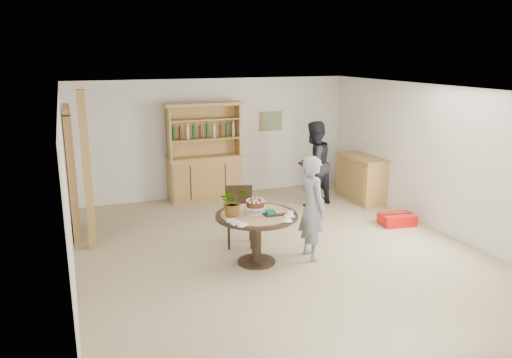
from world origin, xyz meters
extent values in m
plane|color=tan|center=(0.00, 0.00, 0.00)|extent=(7.00, 7.00, 0.00)
cube|color=white|center=(0.00, 3.50, 1.25)|extent=(6.00, 0.04, 2.50)
cube|color=white|center=(0.00, -3.50, 1.25)|extent=(6.00, 0.04, 2.50)
cube|color=white|center=(-3.00, 0.00, 1.25)|extent=(0.04, 7.00, 2.50)
cube|color=white|center=(3.00, 0.00, 1.25)|extent=(0.04, 7.00, 2.50)
cube|color=white|center=(0.00, 0.00, 2.50)|extent=(6.00, 7.00, 0.04)
cube|color=#AB8948|center=(1.30, 3.47, 1.55)|extent=(0.52, 0.03, 0.42)
cube|color=#59724C|center=(1.30, 3.45, 1.55)|extent=(0.44, 0.02, 0.34)
cube|color=black|center=(-2.94, 2.00, 1.05)|extent=(0.10, 0.90, 2.10)
cube|color=#B4864C|center=(-2.92, 1.50, 1.05)|extent=(0.12, 0.10, 2.10)
cube|color=#B4864C|center=(-2.92, 2.50, 1.05)|extent=(0.12, 0.10, 2.10)
cube|color=#B4864C|center=(-2.92, 2.00, 2.13)|extent=(0.12, 1.10, 0.10)
cube|color=#AB8948|center=(-2.70, 1.20, 1.25)|extent=(0.12, 0.12, 2.50)
cube|color=#B4864C|center=(-0.30, 3.24, 0.45)|extent=(1.50, 0.50, 0.90)
cube|color=#AB8948|center=(-0.30, 3.24, 0.92)|extent=(1.56, 0.54, 0.04)
cube|color=#B4864C|center=(-0.30, 3.34, 1.47)|extent=(1.50, 0.04, 1.06)
cube|color=#B4864C|center=(-1.03, 3.19, 1.47)|extent=(0.04, 0.34, 1.06)
cube|color=#B4864C|center=(0.43, 3.19, 1.47)|extent=(0.04, 0.34, 1.06)
cube|color=#AB8948|center=(-0.30, 3.19, 1.30)|extent=(1.44, 0.32, 0.03)
cube|color=#AB8948|center=(-0.30, 3.19, 1.70)|extent=(1.44, 0.32, 0.03)
cube|color=#B4864C|center=(-0.30, 3.19, 2.01)|extent=(1.62, 0.40, 0.06)
cylinder|color=#194C1E|center=(-0.86, 3.19, 1.46)|extent=(0.07, 0.07, 0.28)
cylinder|color=#4C2D14|center=(-0.70, 3.19, 1.46)|extent=(0.07, 0.07, 0.28)
cylinder|color=#B2BFB2|center=(-0.54, 3.19, 1.46)|extent=(0.07, 0.07, 0.28)
cylinder|color=#194C1E|center=(-0.38, 3.19, 1.46)|extent=(0.07, 0.07, 0.28)
cylinder|color=#4C2D14|center=(-0.22, 3.19, 1.46)|extent=(0.07, 0.07, 0.28)
cylinder|color=#B2BFB2|center=(-0.06, 3.19, 1.46)|extent=(0.07, 0.07, 0.28)
cylinder|color=#194C1E|center=(0.10, 3.19, 1.46)|extent=(0.07, 0.07, 0.28)
cylinder|color=#4C2D14|center=(0.26, 3.19, 1.46)|extent=(0.07, 0.07, 0.28)
cube|color=#B4864C|center=(2.74, 2.00, 0.45)|extent=(0.50, 1.20, 0.90)
cube|color=#AB8948|center=(2.74, 2.00, 0.92)|extent=(0.54, 1.26, 0.04)
cylinder|color=black|center=(-0.47, -0.26, 0.73)|extent=(1.20, 1.20, 0.04)
cylinder|color=black|center=(-0.47, -0.26, 0.36)|extent=(0.14, 0.14, 0.70)
cylinder|color=black|center=(-0.47, -0.26, 0.01)|extent=(0.56, 0.56, 0.03)
cylinder|color=tan|center=(-0.47, -0.26, 0.76)|extent=(1.04, 1.04, 0.01)
cube|color=black|center=(-0.47, 0.49, 0.45)|extent=(0.53, 0.53, 0.04)
cube|color=black|center=(-0.42, 0.67, 0.70)|extent=(0.41, 0.15, 0.46)
cube|color=black|center=(-0.42, 0.67, 0.92)|extent=(0.41, 0.16, 0.05)
cube|color=black|center=(-0.70, 0.37, 0.22)|extent=(0.03, 0.04, 0.44)
cube|color=black|center=(-0.35, 0.26, 0.22)|extent=(0.04, 0.04, 0.44)
cube|color=black|center=(-0.59, 0.72, 0.22)|extent=(0.03, 0.03, 0.44)
cube|color=black|center=(-0.25, 0.61, 0.22)|extent=(0.04, 0.03, 0.44)
cylinder|color=white|center=(-0.47, -0.21, 0.77)|extent=(0.28, 0.28, 0.01)
cylinder|color=white|center=(-0.47, -0.21, 0.81)|extent=(0.05, 0.05, 0.08)
cylinder|color=white|center=(-0.47, -0.21, 0.85)|extent=(0.30, 0.30, 0.01)
cylinder|color=#4E2916|center=(-0.47, -0.21, 0.90)|extent=(0.26, 0.26, 0.09)
cylinder|color=white|center=(-0.47, -0.21, 0.95)|extent=(0.08, 0.08, 0.01)
sphere|color=white|center=(-0.35, -0.21, 0.95)|extent=(0.04, 0.04, 0.04)
sphere|color=white|center=(-0.37, -0.15, 0.95)|extent=(0.04, 0.04, 0.04)
sphere|color=white|center=(-0.41, -0.11, 0.95)|extent=(0.04, 0.04, 0.04)
sphere|color=white|center=(-0.47, -0.09, 0.95)|extent=(0.04, 0.04, 0.04)
sphere|color=white|center=(-0.53, -0.11, 0.95)|extent=(0.04, 0.04, 0.04)
sphere|color=white|center=(-0.58, -0.15, 0.95)|extent=(0.04, 0.04, 0.04)
sphere|color=white|center=(-0.59, -0.21, 0.95)|extent=(0.04, 0.04, 0.04)
sphere|color=white|center=(-0.58, -0.27, 0.95)|extent=(0.04, 0.04, 0.04)
sphere|color=white|center=(-0.53, -0.31, 0.95)|extent=(0.04, 0.04, 0.04)
sphere|color=white|center=(-0.47, -0.33, 0.95)|extent=(0.04, 0.04, 0.04)
sphere|color=white|center=(-0.41, -0.31, 0.95)|extent=(0.04, 0.04, 0.04)
sphere|color=white|center=(-0.37, -0.27, 0.95)|extent=(0.04, 0.04, 0.04)
imported|color=#3F7233|center=(-0.82, -0.21, 0.97)|extent=(0.47, 0.44, 0.42)
cube|color=black|center=(-0.25, -0.38, 0.77)|extent=(0.30, 0.20, 0.01)
cube|color=#0C6F3F|center=(-0.31, -0.38, 0.80)|extent=(0.10, 0.10, 0.06)
cube|color=#0C6F3F|center=(-0.31, -0.38, 0.83)|extent=(0.11, 0.02, 0.01)
cylinder|color=white|center=(-0.07, -0.54, 0.76)|extent=(0.15, 0.15, 0.01)
imported|color=white|center=(-0.07, -0.54, 0.81)|extent=(0.10, 0.10, 0.08)
cylinder|color=white|center=(-0.19, -0.71, 0.76)|extent=(0.15, 0.15, 0.01)
imported|color=white|center=(-0.19, -0.71, 0.81)|extent=(0.08, 0.08, 0.07)
cube|color=white|center=(-0.92, -0.46, 0.78)|extent=(0.14, 0.08, 0.03)
cube|color=white|center=(-0.89, -0.58, 0.78)|extent=(0.16, 0.11, 0.03)
cube|color=white|center=(-0.83, -0.68, 0.78)|extent=(0.16, 0.14, 0.03)
imported|color=gray|center=(0.38, -0.36, 0.79)|extent=(0.39, 0.58, 1.57)
imported|color=black|center=(1.64, 2.03, 0.86)|extent=(1.02, 0.93, 1.72)
cube|color=red|center=(2.50, 0.40, 0.10)|extent=(0.65, 0.48, 0.20)
cube|color=black|center=(2.50, 0.40, 0.20)|extent=(0.56, 0.12, 0.01)
camera|label=1|loc=(-2.93, -6.67, 3.03)|focal=35.00mm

